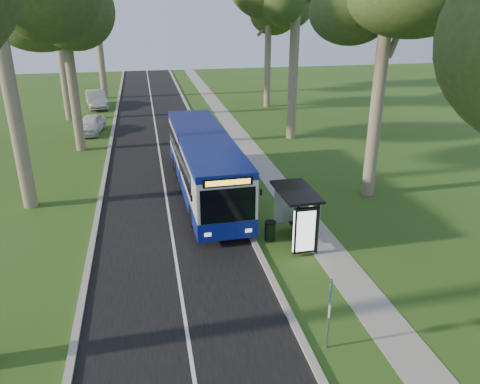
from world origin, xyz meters
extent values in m
plane|color=#315219|center=(0.00, 0.00, 0.00)|extent=(120.00, 120.00, 0.00)
cube|color=black|center=(-3.50, 10.00, 0.01)|extent=(7.00, 100.00, 0.02)
cube|color=#9E9B93|center=(0.00, 10.00, 0.06)|extent=(0.25, 100.00, 0.12)
cube|color=#9E9B93|center=(-7.00, 10.00, 0.06)|extent=(0.25, 100.00, 0.12)
cube|color=white|center=(-3.50, 10.00, 0.02)|extent=(0.12, 100.00, 0.00)
cube|color=gray|center=(3.00, 10.00, 0.01)|extent=(1.50, 100.00, 0.02)
cube|color=white|center=(-1.33, 7.83, 1.87)|extent=(2.94, 12.68, 3.00)
cube|color=navy|center=(-1.33, 7.83, 0.79)|extent=(2.97, 12.71, 0.84)
cube|color=navy|center=(-1.33, 7.83, 3.20)|extent=(2.97, 12.71, 0.34)
cube|color=black|center=(-1.33, 1.50, 2.00)|extent=(2.37, 0.11, 1.52)
cube|color=yellow|center=(-1.33, 1.46, 3.05)|extent=(1.89, 0.07, 0.23)
cube|color=black|center=(-1.33, 1.57, 0.53)|extent=(2.53, 0.18, 0.32)
cylinder|color=black|center=(-2.52, 3.94, 0.55)|extent=(0.32, 1.10, 1.09)
cylinder|color=black|center=(-0.13, 3.94, 0.55)|extent=(0.32, 1.10, 1.09)
cylinder|color=black|center=(-2.52, 11.51, 0.55)|extent=(0.32, 1.10, 1.09)
cylinder|color=black|center=(-0.13, 11.51, 0.55)|extent=(0.32, 1.10, 1.09)
cylinder|color=gray|center=(0.65, -5.34, 1.21)|extent=(0.08, 0.08, 2.42)
cube|color=navy|center=(0.65, -5.34, 2.08)|extent=(0.17, 0.33, 0.60)
cylinder|color=yellow|center=(0.61, -5.34, 2.22)|extent=(0.10, 0.20, 0.21)
cube|color=white|center=(0.65, -5.34, 1.40)|extent=(0.16, 0.29, 0.39)
cube|color=black|center=(2.37, 0.32, 1.16)|extent=(0.09, 0.09, 2.33)
cube|color=black|center=(2.37, 2.71, 1.16)|extent=(0.09, 0.09, 2.33)
cube|color=black|center=(1.80, 1.51, 2.39)|extent=(1.59, 2.87, 0.11)
cube|color=silver|center=(2.45, 1.51, 1.26)|extent=(0.08, 2.38, 1.86)
cube|color=black|center=(1.80, 0.21, 1.16)|extent=(0.98, 0.17, 2.05)
cube|color=white|center=(1.80, 0.13, 1.16)|extent=(0.79, 0.03, 1.82)
cube|color=black|center=(2.08, 1.79, 0.42)|extent=(0.38, 1.68, 0.06)
cylinder|color=black|center=(0.78, 1.84, 0.43)|extent=(0.47, 0.47, 0.85)
cylinder|color=black|center=(0.78, 1.84, 0.87)|extent=(0.51, 0.51, 0.05)
imported|color=silver|center=(-8.66, 22.74, 0.73)|extent=(2.35, 4.48, 1.45)
imported|color=#AAADB2|center=(-8.99, 33.00, 0.84)|extent=(2.62, 5.33, 1.68)
cylinder|color=#7A6B56|center=(-10.50, 8.00, 6.10)|extent=(0.71, 0.71, 12.21)
cylinder|color=#7A6B56|center=(-9.00, 18.00, 5.43)|extent=(0.67, 0.67, 10.86)
cylinder|color=#7A6B56|center=(-11.00, 28.00, 6.23)|extent=(0.72, 0.72, 12.46)
cylinder|color=#7A6B56|center=(-8.50, 38.00, 6.15)|extent=(0.71, 0.71, 12.30)
cylinder|color=#7A6B56|center=(7.50, 6.00, 5.24)|extent=(0.66, 0.66, 10.48)
cylinder|color=#7A6B56|center=(6.80, 18.00, 6.12)|extent=(0.71, 0.71, 12.25)
cylinder|color=#7A6B56|center=(8.00, 30.00, 4.85)|extent=(0.64, 0.64, 9.69)
ellipsoid|color=#31471B|center=(8.00, 30.00, 9.97)|extent=(5.20, 5.20, 6.65)
camera|label=1|loc=(-4.30, -16.15, 9.90)|focal=35.00mm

